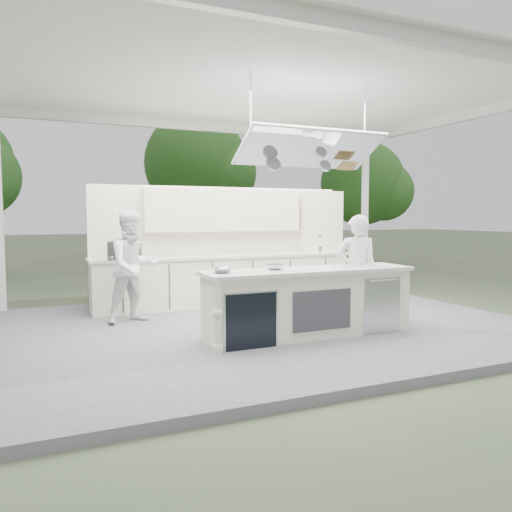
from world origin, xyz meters
name	(u,v)px	position (x,y,z in m)	size (l,w,h in m)	color
ground	(269,331)	(0.00, 0.00, 0.00)	(90.00, 90.00, 0.00)	#4E563B
stage_deck	(269,327)	(0.00, 0.00, 0.06)	(8.00, 6.00, 0.12)	slate
tent	(270,91)	(0.00, -0.01, 3.71)	(8.20, 6.20, 3.86)	white
demo_island	(308,302)	(0.18, -0.91, 0.60)	(3.10, 0.79, 0.95)	#EAE5C7
back_counter	(227,279)	(0.00, 1.90, 0.60)	(5.08, 0.72, 0.95)	#EAE5C7
back_wall_unit	(244,228)	(0.44, 2.11, 1.57)	(5.05, 0.48, 2.25)	#EAE5C7
tree_cluster	(138,171)	(-0.16, 9.77, 3.29)	(19.55, 9.40, 5.85)	#4D3C26
head_chef	(356,271)	(1.14, -0.70, 0.98)	(0.62, 0.41, 1.71)	white
sous_chef	(133,267)	(-1.92, 0.99, 1.01)	(0.86, 0.67, 1.78)	white
toaster_oven	(125,250)	(-1.94, 1.70, 1.23)	(0.56, 0.38, 0.31)	silver
bowl_large	(222,270)	(-1.10, -0.87, 1.10)	(0.27, 0.27, 0.07)	#ADAFB4
bowl_small	(275,267)	(-0.30, -0.81, 1.11)	(0.25, 0.25, 0.08)	#B2B5B9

